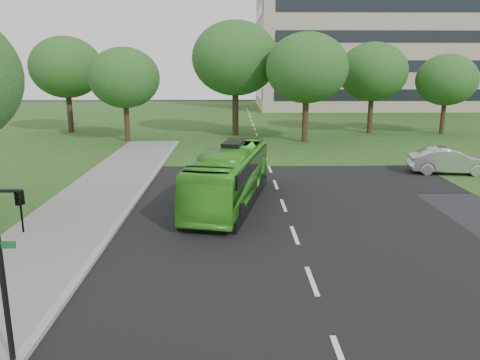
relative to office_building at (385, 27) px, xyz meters
The scene contains 12 objects.
ground 66.91m from the office_building, 109.51° to the right, with size 160.00×160.00×0.00m, color black.
street_surfaces 46.81m from the office_building, 119.67° to the right, with size 120.00×120.00×0.15m.
office_building is the anchor object (origin of this frame).
tree_park_a 49.71m from the office_building, 132.97° to the right, with size 6.05×6.05×8.05m.
tree_park_b 40.60m from the office_building, 126.66° to the right, with size 8.07×8.07×10.58m.
tree_park_c 41.25m from the office_building, 116.22° to the right, with size 6.97×6.97×9.25m.
tree_park_d 33.62m from the office_building, 109.07° to the right, with size 6.59×6.59×8.72m.
tree_park_e 33.04m from the office_building, 97.01° to the right, with size 5.70×5.70×7.60m.
tree_park_f 50.76m from the office_building, 143.44° to the right, with size 6.96×6.96×9.29m.
bus 61.67m from the office_building, 113.82° to the right, with size 2.22×9.48×2.64m, color green.
sedan 51.87m from the office_building, 102.71° to the right, with size 1.66×4.77×1.57m, color silver.
traffic_light 74.56m from the office_building, 113.12° to the right, with size 0.71×0.21×4.38m.
Camera 1 is at (-2.42, -15.05, 6.33)m, focal length 35.00 mm.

